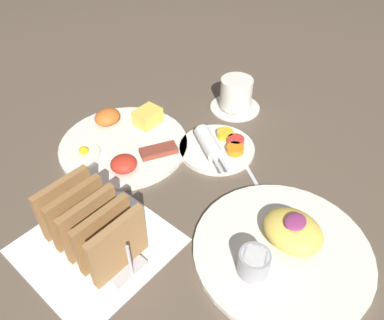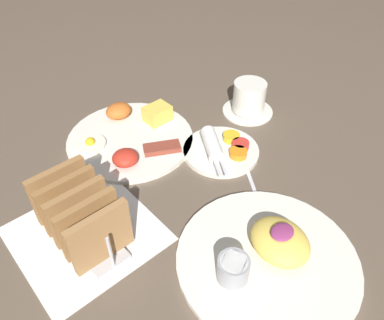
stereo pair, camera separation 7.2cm
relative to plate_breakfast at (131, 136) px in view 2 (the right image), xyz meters
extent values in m
plane|color=brown|center=(-0.03, -0.18, -0.01)|extent=(3.00, 3.00, 0.00)
cube|color=white|center=(-0.20, -0.16, -0.01)|extent=(0.22, 0.22, 0.00)
cylinder|color=silver|center=(0.00, 0.00, -0.01)|extent=(0.27, 0.27, 0.01)
cube|color=#E5C64C|center=(0.08, 0.01, 0.02)|extent=(0.06, 0.04, 0.04)
ellipsoid|color=#C66023|center=(0.02, 0.08, 0.02)|extent=(0.06, 0.05, 0.03)
cylinder|color=#F4EACC|center=(-0.08, 0.03, 0.00)|extent=(0.06, 0.06, 0.01)
sphere|color=yellow|center=(-0.08, 0.03, 0.01)|extent=(0.02, 0.02, 0.02)
ellipsoid|color=red|center=(-0.06, -0.07, 0.01)|extent=(0.05, 0.05, 0.03)
cube|color=brown|center=(0.02, -0.08, 0.01)|extent=(0.08, 0.06, 0.01)
cylinder|color=silver|center=(0.12, -0.16, -0.01)|extent=(0.16, 0.16, 0.01)
cylinder|color=orange|center=(0.13, -0.20, 0.01)|extent=(0.04, 0.04, 0.01)
cylinder|color=red|center=(0.15, -0.18, 0.01)|extent=(0.04, 0.04, 0.01)
cylinder|color=gold|center=(0.15, -0.15, 0.01)|extent=(0.04, 0.04, 0.01)
cylinder|color=white|center=(0.10, -0.15, 0.02)|extent=(0.07, 0.09, 0.03)
cube|color=silver|center=(0.07, -0.21, 0.02)|extent=(0.03, 0.05, 0.00)
cube|color=silver|center=(0.06, -0.21, 0.02)|extent=(0.03, 0.05, 0.00)
cylinder|color=silver|center=(-0.02, -0.40, -0.01)|extent=(0.29, 0.29, 0.01)
ellipsoid|color=#EAC651|center=(0.01, -0.40, 0.02)|extent=(0.10, 0.11, 0.04)
ellipsoid|color=#8C3366|center=(0.01, -0.40, 0.04)|extent=(0.04, 0.03, 0.01)
cylinder|color=#99999E|center=(-0.08, -0.38, 0.02)|extent=(0.05, 0.05, 0.04)
cylinder|color=white|center=(-0.08, -0.38, 0.04)|extent=(0.04, 0.04, 0.01)
cube|color=#B7B7BC|center=(-0.20, -0.16, 0.00)|extent=(0.06, 0.18, 0.01)
cube|color=#9F7143|center=(-0.20, -0.23, 0.05)|extent=(0.10, 0.01, 0.10)
cube|color=olive|center=(-0.20, -0.19, 0.05)|extent=(0.10, 0.01, 0.10)
cube|color=olive|center=(-0.20, -0.16, 0.05)|extent=(0.10, 0.01, 0.10)
cube|color=olive|center=(-0.20, -0.13, 0.05)|extent=(0.10, 0.01, 0.10)
cube|color=olive|center=(-0.20, -0.10, 0.05)|extent=(0.10, 0.01, 0.10)
cylinder|color=#B7B7BC|center=(-0.20, -0.25, 0.03)|extent=(0.01, 0.01, 0.07)
cylinder|color=#B7B7BC|center=(-0.20, -0.08, 0.03)|extent=(0.01, 0.01, 0.07)
cylinder|color=silver|center=(0.27, -0.10, -0.01)|extent=(0.12, 0.12, 0.01)
cylinder|color=silver|center=(0.27, -0.10, 0.03)|extent=(0.08, 0.08, 0.07)
cylinder|color=#381E0F|center=(0.27, -0.10, 0.06)|extent=(0.06, 0.06, 0.01)
cube|color=silver|center=(0.08, -0.29, -0.01)|extent=(0.07, 0.10, 0.00)
ellipsoid|color=silver|center=(0.12, -0.23, -0.01)|extent=(0.02, 0.02, 0.01)
camera|label=1|loc=(-0.38, -0.52, 0.50)|focal=35.00mm
camera|label=2|loc=(-0.33, -0.57, 0.50)|focal=35.00mm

